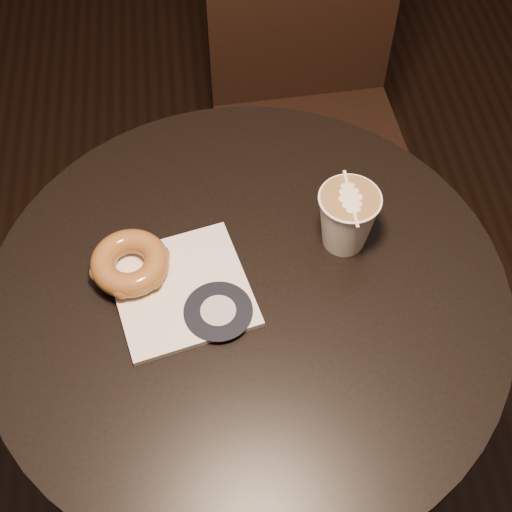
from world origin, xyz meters
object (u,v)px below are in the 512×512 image
object	(u,v)px
pastry_bag	(182,290)
doughnut	(130,263)
chair	(308,86)
latte_cup	(347,220)
cafe_table	(249,359)

from	to	relation	value
pastry_bag	doughnut	xyz separation A→B (m)	(-0.06, 0.04, 0.02)
chair	latte_cup	distance (m)	0.60
cafe_table	doughnut	world-z (taller)	doughnut
chair	pastry_bag	xyz separation A→B (m)	(-0.27, -0.60, 0.21)
doughnut	latte_cup	size ratio (longest dim) A/B	1.12
cafe_table	latte_cup	world-z (taller)	latte_cup
pastry_bag	doughnut	world-z (taller)	doughnut
pastry_bag	doughnut	bearing A→B (deg)	137.88
chair	cafe_table	bearing A→B (deg)	-110.04
cafe_table	latte_cup	xyz separation A→B (m)	(0.14, 0.07, 0.25)
latte_cup	pastry_bag	bearing A→B (deg)	-165.35
chair	doughnut	world-z (taller)	chair
latte_cup	cafe_table	bearing A→B (deg)	-154.38
cafe_table	doughnut	bearing A→B (deg)	163.65
pastry_bag	chair	bearing A→B (deg)	52.47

